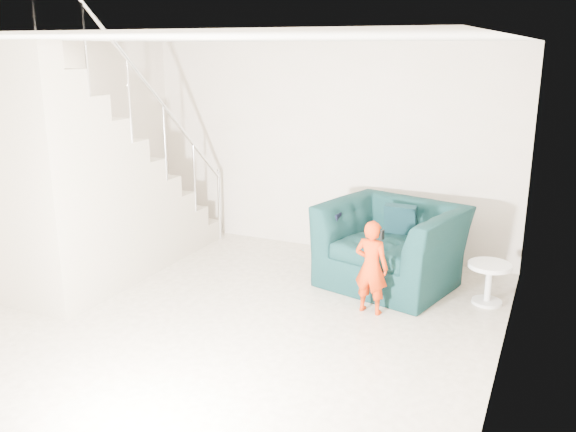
# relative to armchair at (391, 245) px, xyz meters

# --- Properties ---
(floor) EXTENTS (5.50, 5.50, 0.00)m
(floor) POSITION_rel_armchair_xyz_m (-1.16, -1.81, -0.47)
(floor) COLOR gray
(floor) RESTS_ON ground
(ceiling) EXTENTS (5.50, 5.50, 0.00)m
(ceiling) POSITION_rel_armchair_xyz_m (-1.16, -1.81, 2.23)
(ceiling) COLOR silver
(ceiling) RESTS_ON back_wall
(back_wall) EXTENTS (5.00, 0.00, 5.00)m
(back_wall) POSITION_rel_armchair_xyz_m (-1.16, 0.94, 0.88)
(back_wall) COLOR #BBAD98
(back_wall) RESTS_ON floor
(left_wall) EXTENTS (0.00, 5.50, 5.50)m
(left_wall) POSITION_rel_armchair_xyz_m (-3.66, -1.81, 0.88)
(left_wall) COLOR #BBAD98
(left_wall) RESTS_ON floor
(right_wall) EXTENTS (0.00, 5.50, 5.50)m
(right_wall) POSITION_rel_armchair_xyz_m (1.34, -1.81, 0.88)
(right_wall) COLOR #BBAD98
(right_wall) RESTS_ON floor
(armchair) EXTENTS (1.70, 1.57, 0.93)m
(armchair) POSITION_rel_armchair_xyz_m (0.00, 0.00, 0.00)
(armchair) COLOR black
(armchair) RESTS_ON floor
(toddler) EXTENTS (0.38, 0.28, 0.98)m
(toddler) POSITION_rel_armchair_xyz_m (0.02, -0.83, 0.02)
(toddler) COLOR #B02105
(toddler) RESTS_ON floor
(side_table) EXTENTS (0.45, 0.45, 0.45)m
(side_table) POSITION_rel_armchair_xyz_m (1.09, -0.11, -0.16)
(side_table) COLOR silver
(side_table) RESTS_ON floor
(staircase) EXTENTS (1.02, 3.03, 3.62)m
(staircase) POSITION_rel_armchair_xyz_m (-3.16, -1.26, 0.48)
(staircase) COLOR #ADA089
(staircase) RESTS_ON floor
(cushion) EXTENTS (0.36, 0.17, 0.36)m
(cushion) POSITION_rel_armchair_xyz_m (0.03, 0.26, 0.25)
(cushion) COLOR black
(cushion) RESTS_ON armchair
(throw) EXTENTS (0.04, 0.44, 0.49)m
(throw) POSITION_rel_armchair_xyz_m (-0.58, -0.07, 0.12)
(throw) COLOR black
(throw) RESTS_ON armchair
(phone) EXTENTS (0.03, 0.05, 0.10)m
(phone) POSITION_rel_armchair_xyz_m (0.12, -0.86, 0.39)
(phone) COLOR black
(phone) RESTS_ON toddler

